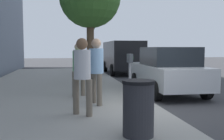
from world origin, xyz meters
name	(u,v)px	position (x,y,z in m)	size (l,w,h in m)	color
ground_plane	(158,111)	(0.00, 0.00, 0.00)	(80.00, 80.00, 0.00)	#38383A
sidewalk_slab	(47,113)	(0.00, 3.00, 0.07)	(28.00, 6.00, 0.15)	gray
parking_meter	(130,67)	(0.83, 0.60, 1.17)	(0.36, 0.12, 1.41)	gray
pedestrian_at_meter	(96,65)	(0.44, 1.66, 1.25)	(0.54, 0.40, 1.85)	#726656
pedestrian_bystander	(82,70)	(-0.69, 2.13, 1.23)	(0.42, 0.44, 1.82)	#726656
parking_officer	(79,65)	(1.76, 2.08, 1.19)	(0.40, 0.44, 1.76)	#726656
parked_sedan_near	(167,70)	(2.65, -1.35, 0.89)	(4.45, 2.06, 1.77)	silver
parked_van_far	(122,55)	(10.63, -1.35, 1.26)	(5.24, 2.21, 2.18)	black
traffic_signal	(91,35)	(9.76, 0.86, 2.58)	(0.24, 0.44, 3.60)	black
trash_bin	(138,108)	(-2.32, 1.24, 0.66)	(0.59, 0.59, 1.01)	#2D2D33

